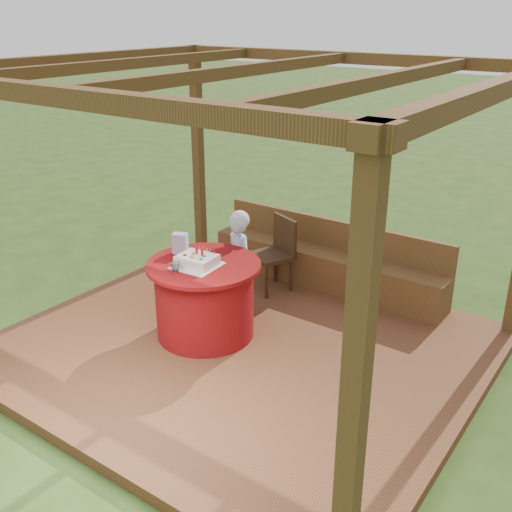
% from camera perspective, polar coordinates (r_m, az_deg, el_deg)
% --- Properties ---
extents(ground, '(60.00, 60.00, 0.00)m').
position_cam_1_polar(ground, '(6.20, -1.36, -9.29)').
color(ground, '#2A4517').
rests_on(ground, ground).
extents(deck, '(4.50, 4.00, 0.12)m').
position_cam_1_polar(deck, '(6.17, -1.36, -8.82)').
color(deck, brown).
rests_on(deck, ground).
extents(pergola, '(4.50, 4.00, 2.72)m').
position_cam_1_polar(pergola, '(5.35, -1.60, 13.22)').
color(pergola, brown).
rests_on(pergola, deck).
extents(bench, '(3.00, 0.42, 0.80)m').
position_cam_1_polar(bench, '(7.32, 6.69, -0.88)').
color(bench, brown).
rests_on(bench, deck).
extents(table, '(1.15, 1.15, 0.80)m').
position_cam_1_polar(table, '(6.15, -4.91, -4.06)').
color(table, maroon).
rests_on(table, deck).
extents(chair, '(0.57, 0.57, 0.89)m').
position_cam_1_polar(chair, '(7.12, 1.95, 0.58)').
color(chair, '#382312').
rests_on(chair, deck).
extents(elderly_woman, '(0.48, 0.41, 1.17)m').
position_cam_1_polar(elderly_woman, '(6.56, -1.52, -0.40)').
color(elderly_woman, '#92BFD8').
rests_on(elderly_woman, deck).
extents(birthday_cake, '(0.44, 0.44, 0.18)m').
position_cam_1_polar(birthday_cake, '(5.91, -5.64, -0.45)').
color(birthday_cake, white).
rests_on(birthday_cake, table).
extents(gift_bag, '(0.18, 0.15, 0.22)m').
position_cam_1_polar(gift_bag, '(6.22, -7.24, 1.20)').
color(gift_bag, '#E694CC').
rests_on(gift_bag, table).
extents(drinking_glass, '(0.11, 0.11, 0.09)m').
position_cam_1_polar(drinking_glass, '(5.81, -7.70, -1.08)').
color(drinking_glass, white).
rests_on(drinking_glass, table).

